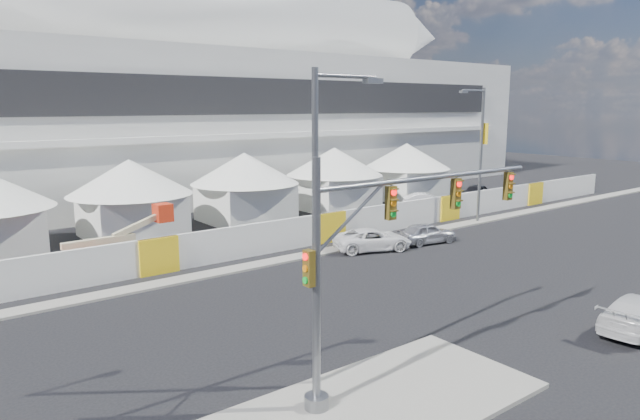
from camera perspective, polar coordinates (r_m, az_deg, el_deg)
ground at (r=24.30m, az=11.74°, el=-11.54°), size 160.00×160.00×0.00m
median_island at (r=18.43m, az=6.35°, el=-18.62°), size 10.00×5.00×0.15m
far_curb at (r=46.91m, az=16.13°, el=-0.98°), size 80.00×1.20×0.12m
stadium at (r=61.74m, az=-12.99°, el=10.58°), size 80.00×24.80×21.98m
tent_row at (r=42.81m, az=-12.74°, el=2.31°), size 53.40×8.40×5.40m
hoarding_fence at (r=38.05m, az=1.10°, el=-1.72°), size 70.00×0.25×2.00m
scaffold_tower at (r=81.04m, az=13.87°, el=8.00°), size 4.40×4.40×12.00m
sedan_silver at (r=38.30m, az=10.61°, el=-2.28°), size 2.38×4.32×1.39m
pickup_curb at (r=36.05m, az=5.27°, el=-2.95°), size 3.92×5.45×1.38m
lot_car_a at (r=51.53m, az=10.52°, el=0.93°), size 3.54×4.02×1.32m
lot_car_b at (r=57.59m, az=15.56°, el=1.79°), size 2.67×4.60×1.47m
traffic_mast at (r=17.59m, az=5.14°, el=-5.10°), size 10.12×0.73×7.46m
streetlight_median at (r=17.62m, az=0.19°, el=0.17°), size 2.75×0.28×9.96m
streetlight_curb at (r=45.24m, az=15.65°, el=6.21°), size 3.05×0.69×10.31m
boom_lift at (r=32.08m, az=-21.95°, el=-4.86°), size 7.08×1.72×3.59m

